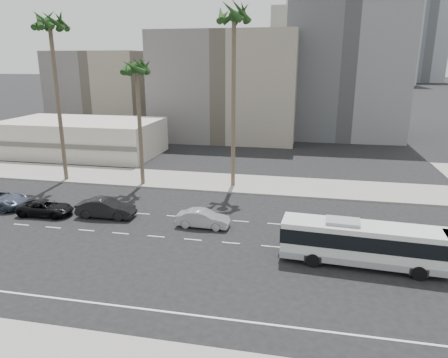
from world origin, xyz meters
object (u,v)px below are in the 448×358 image
(city_bus, at_px, (363,243))
(car_b, at_px, (106,208))
(palm_near, at_px, (234,20))
(palm_far, at_px, (50,27))
(car_a, at_px, (203,219))
(car_c, at_px, (46,208))
(palm_mid, at_px, (137,70))

(city_bus, bearing_deg, car_b, 171.22)
(palm_near, relative_size, palm_far, 1.03)
(palm_far, bearing_deg, car_b, -44.53)
(car_a, height_order, palm_far, palm_far)
(car_c, relative_size, palm_far, 0.26)
(car_c, distance_m, palm_far, 19.70)
(palm_far, bearing_deg, palm_mid, 1.00)
(city_bus, xyz_separation_m, palm_far, (-31.06, 14.56, 15.09))
(city_bus, relative_size, car_c, 2.25)
(car_a, xyz_separation_m, palm_near, (0.34, 11.82, 16.43))
(car_b, distance_m, palm_near, 21.94)
(city_bus, height_order, car_c, city_bus)
(palm_near, bearing_deg, car_c, -140.82)
(city_bus, xyz_separation_m, car_c, (-26.55, 4.05, -0.95))
(palm_near, bearing_deg, car_a, -91.66)
(palm_near, bearing_deg, city_bus, -53.77)
(car_a, xyz_separation_m, palm_far, (-18.93, 10.30, 15.98))
(city_bus, relative_size, car_a, 2.47)
(car_a, relative_size, car_b, 0.86)
(city_bus, bearing_deg, palm_far, 158.74)
(palm_near, distance_m, palm_far, 19.34)
(car_c, bearing_deg, car_b, -85.73)
(car_a, bearing_deg, palm_near, -0.75)
(city_bus, xyz_separation_m, car_a, (-12.13, 4.27, -0.90))
(palm_near, bearing_deg, car_b, -129.20)
(city_bus, relative_size, car_b, 2.13)
(palm_mid, xyz_separation_m, palm_far, (-9.32, -0.16, 4.36))
(car_a, distance_m, car_c, 14.43)
(car_b, distance_m, car_c, 5.54)
(palm_far, bearing_deg, car_a, -28.54)
(city_bus, height_order, car_b, city_bus)
(car_a, xyz_separation_m, palm_mid, (-9.61, 10.46, 11.62))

